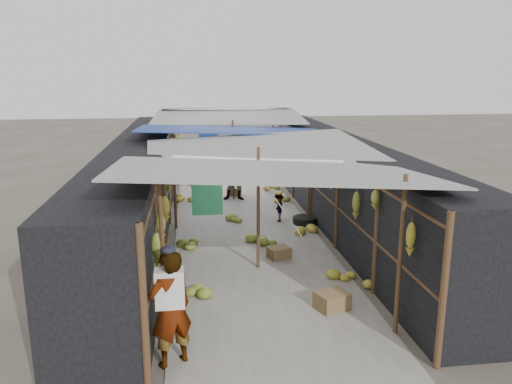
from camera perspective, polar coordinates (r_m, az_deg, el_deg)
name	(u,v)px	position (r m, az deg, el deg)	size (l,w,h in m)	color
ground	(284,341)	(8.11, 3.25, -16.62)	(80.00, 80.00, 0.00)	#6B6356
aisle_slab	(241,221)	(14.05, -1.68, -3.28)	(3.60, 16.00, 0.02)	#9E998E
stall_left	(141,184)	(13.76, -12.97, 0.93)	(1.40, 15.00, 2.30)	black
stall_right	(336,178)	(14.29, 9.13, 1.56)	(1.40, 15.00, 2.30)	black
crate_near	(332,301)	(9.05, 8.68, -12.22)	(0.54, 0.43, 0.32)	olive
crate_mid	(279,253)	(11.24, 2.65, -6.97)	(0.46, 0.37, 0.28)	olive
crate_back	(234,192)	(16.88, -2.52, 0.05)	(0.44, 0.36, 0.28)	olive
black_basin	(305,220)	(13.80, 5.59, -3.26)	(0.67, 0.67, 0.20)	black
vendor_elderly	(171,309)	(7.23, -9.73, -13.03)	(0.63, 0.41, 1.72)	white
shopper_blue	(236,173)	(16.09, -2.25, 2.22)	(0.89, 0.70, 1.84)	#1F539C
vendor_seated	(278,208)	(13.84, 2.58, -1.82)	(0.53, 0.31, 0.82)	#443E3B
market_canopy	(240,134)	(13.89, -1.79, 6.63)	(5.62, 15.20, 2.77)	brown
hanging_bananas	(235,164)	(13.78, -2.43, 3.27)	(3.96, 13.73, 0.85)	olive
floor_bananas	(237,217)	(13.86, -2.22, -2.91)	(3.91, 10.20, 0.34)	#A6992A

